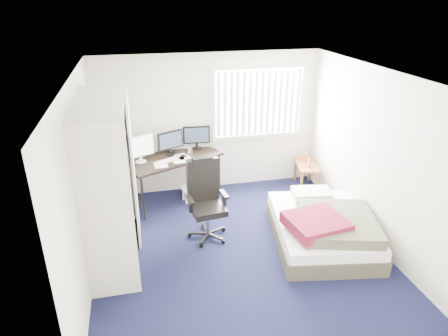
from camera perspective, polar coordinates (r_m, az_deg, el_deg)
name	(u,v)px	position (r m, az deg, el deg)	size (l,w,h in m)	color
ground	(238,248)	(5.92, 1.98, -11.40)	(4.20, 4.20, 0.00)	black
room_shell	(239,152)	(5.20, 2.21, 2.32)	(4.20, 4.20, 4.20)	silver
window_assembly	(259,103)	(7.29, 4.98, 9.29)	(1.72, 0.09, 1.32)	white
closet	(109,166)	(5.37, -16.09, 0.23)	(0.64, 1.84, 2.22)	beige
desk	(172,156)	(6.95, -7.49, 1.78)	(1.82, 1.39, 1.27)	black
office_chair	(206,207)	(6.00, -2.58, -5.60)	(0.64, 0.64, 1.22)	black
footstool	(191,190)	(7.10, -4.74, -3.17)	(0.37, 0.32, 0.26)	white
nightstand	(306,167)	(7.61, 11.69, 0.19)	(0.50, 0.78, 0.67)	brown
bed	(323,227)	(6.08, 13.95, -8.21)	(1.63, 2.00, 0.60)	#3F3A2D
pine_box	(120,253)	(5.75, -14.58, -11.68)	(0.40, 0.30, 0.30)	#9E884F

